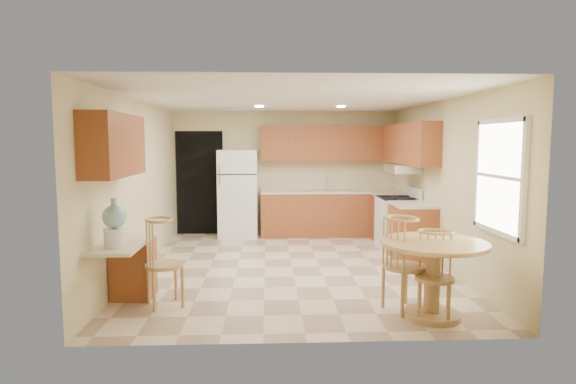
{
  "coord_description": "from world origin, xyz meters",
  "views": [
    {
      "loc": [
        -0.36,
        -7.1,
        1.89
      ],
      "look_at": [
        -0.05,
        0.3,
        1.11
      ],
      "focal_mm": 30.0,
      "sensor_mm": 36.0,
      "label": 1
    }
  ],
  "objects_px": {
    "stove": "(398,222)",
    "water_crock": "(115,225)",
    "chair_table_a": "(408,256)",
    "refrigerator": "(238,194)",
    "chair_desk": "(163,255)",
    "dining_table": "(433,268)",
    "chair_table_b": "(438,269)"
  },
  "relations": [
    {
      "from": "water_crock",
      "to": "refrigerator",
      "type": "bearing_deg",
      "value": 76.47
    },
    {
      "from": "refrigerator",
      "to": "chair_table_a",
      "type": "bearing_deg",
      "value": -64.36
    },
    {
      "from": "refrigerator",
      "to": "chair_table_b",
      "type": "distance_m",
      "value": 5.25
    },
    {
      "from": "water_crock",
      "to": "stove",
      "type": "bearing_deg",
      "value": 38.7
    },
    {
      "from": "refrigerator",
      "to": "chair_table_a",
      "type": "xyz_separation_m",
      "value": [
        2.11,
        -4.41,
        -0.22
      ]
    },
    {
      "from": "refrigerator",
      "to": "stove",
      "type": "bearing_deg",
      "value": -22.99
    },
    {
      "from": "refrigerator",
      "to": "water_crock",
      "type": "relative_size",
      "value": 3.32
    },
    {
      "from": "stove",
      "to": "water_crock",
      "type": "height_order",
      "value": "water_crock"
    },
    {
      "from": "dining_table",
      "to": "chair_table_a",
      "type": "relative_size",
      "value": 1.07
    },
    {
      "from": "dining_table",
      "to": "chair_table_b",
      "type": "xyz_separation_m",
      "value": [
        -0.0,
        -0.13,
        0.03
      ]
    },
    {
      "from": "stove",
      "to": "water_crock",
      "type": "xyz_separation_m",
      "value": [
        -3.92,
        -3.14,
        0.54
      ]
    },
    {
      "from": "stove",
      "to": "chair_desk",
      "type": "distance_m",
      "value": 4.54
    },
    {
      "from": "stove",
      "to": "refrigerator",
      "type": "bearing_deg",
      "value": 157.01
    },
    {
      "from": "stove",
      "to": "water_crock",
      "type": "bearing_deg",
      "value": -141.3
    },
    {
      "from": "chair_table_a",
      "to": "refrigerator",
      "type": "bearing_deg",
      "value": -178.87
    },
    {
      "from": "dining_table",
      "to": "chair_table_a",
      "type": "xyz_separation_m",
      "value": [
        -0.24,
        0.15,
        0.09
      ]
    },
    {
      "from": "water_crock",
      "to": "chair_desk",
      "type": "bearing_deg",
      "value": 26.06
    },
    {
      "from": "dining_table",
      "to": "chair_desk",
      "type": "bearing_deg",
      "value": 172.04
    },
    {
      "from": "chair_table_b",
      "to": "water_crock",
      "type": "distance_m",
      "value": 3.44
    },
    {
      "from": "refrigerator",
      "to": "chair_desk",
      "type": "relative_size",
      "value": 1.71
    },
    {
      "from": "dining_table",
      "to": "chair_table_b",
      "type": "height_order",
      "value": "chair_table_b"
    },
    {
      "from": "stove",
      "to": "dining_table",
      "type": "xyz_separation_m",
      "value": [
        -0.52,
        -3.34,
        0.08
      ]
    },
    {
      "from": "chair_table_a",
      "to": "dining_table",
      "type": "bearing_deg",
      "value": 33.02
    },
    {
      "from": "chair_table_a",
      "to": "chair_table_b",
      "type": "relative_size",
      "value": 1.12
    },
    {
      "from": "chair_table_a",
      "to": "chair_table_b",
      "type": "xyz_separation_m",
      "value": [
        0.24,
        -0.28,
        -0.07
      ]
    },
    {
      "from": "dining_table",
      "to": "water_crock",
      "type": "height_order",
      "value": "water_crock"
    },
    {
      "from": "stove",
      "to": "dining_table",
      "type": "bearing_deg",
      "value": -98.94
    },
    {
      "from": "stove",
      "to": "dining_table",
      "type": "relative_size",
      "value": 0.97
    },
    {
      "from": "stove",
      "to": "chair_desk",
      "type": "xyz_separation_m",
      "value": [
        -3.47,
        -2.92,
        0.15
      ]
    },
    {
      "from": "chair_table_b",
      "to": "water_crock",
      "type": "xyz_separation_m",
      "value": [
        -3.4,
        0.33,
        0.43
      ]
    },
    {
      "from": "chair_desk",
      "to": "water_crock",
      "type": "xyz_separation_m",
      "value": [
        -0.45,
        -0.22,
        0.39
      ]
    },
    {
      "from": "refrigerator",
      "to": "chair_table_a",
      "type": "relative_size",
      "value": 1.65
    }
  ]
}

